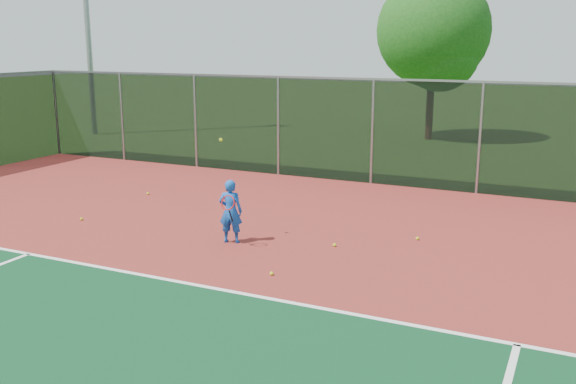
% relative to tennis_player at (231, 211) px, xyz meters
% --- Properties ---
extents(court_apron, '(30.00, 20.00, 0.02)m').
position_rel_tennis_player_xyz_m(court_apron, '(3.84, -3.34, -0.67)').
color(court_apron, maroon).
rests_on(court_apron, ground).
extents(fence_back, '(30.00, 0.06, 3.03)m').
position_rel_tennis_player_xyz_m(fence_back, '(3.84, 6.66, 0.88)').
color(fence_back, black).
rests_on(fence_back, court_apron).
extents(tennis_player, '(0.59, 0.63, 2.13)m').
position_rel_tennis_player_xyz_m(tennis_player, '(0.00, 0.00, 0.00)').
color(tennis_player, '#1351B6').
rests_on(tennis_player, court_apron).
extents(practice_ball_0, '(0.07, 0.07, 0.07)m').
position_rel_tennis_player_xyz_m(practice_ball_0, '(-4.15, 2.70, -0.63)').
color(practice_ball_0, '#C1D919').
rests_on(practice_ball_0, court_apron).
extents(practice_ball_1, '(0.07, 0.07, 0.07)m').
position_rel_tennis_player_xyz_m(practice_ball_1, '(-3.96, -0.03, -0.63)').
color(practice_ball_1, '#C1D919').
rests_on(practice_ball_1, court_apron).
extents(practice_ball_2, '(0.07, 0.07, 0.07)m').
position_rel_tennis_player_xyz_m(practice_ball_2, '(1.61, -1.36, -0.63)').
color(practice_ball_2, '#C1D919').
rests_on(practice_ball_2, court_apron).
extents(practice_ball_3, '(0.07, 0.07, 0.07)m').
position_rel_tennis_player_xyz_m(practice_ball_3, '(3.43, 1.78, -0.63)').
color(practice_ball_3, '#C1D919').
rests_on(practice_ball_3, court_apron).
extents(practice_ball_4, '(0.07, 0.07, 0.07)m').
position_rel_tennis_player_xyz_m(practice_ball_4, '(2.03, 0.64, -0.63)').
color(practice_ball_4, '#C1D919').
rests_on(practice_ball_4, court_apron).
extents(tree_back_left, '(4.64, 4.64, 6.82)m').
position_rel_tennis_player_xyz_m(tree_back_left, '(0.41, 16.06, 3.60)').
color(tree_back_left, '#352113').
rests_on(tree_back_left, ground).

